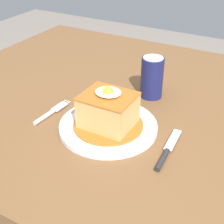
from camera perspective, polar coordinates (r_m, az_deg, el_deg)
The scene contains 6 objects.
dining_table at distance 1.04m, azimuth 2.43°, elevation -2.92°, with size 1.25×1.00×0.77m.
main_plate at distance 0.85m, azimuth -0.65°, elevation -2.40°, with size 0.25×0.25×0.02m.
sandwich_meal at distance 0.83m, azimuth -0.67°, elevation 0.14°, with size 0.18×0.18×0.11m.
fork at distance 0.92m, azimuth -10.73°, elevation -0.27°, with size 0.02×0.14×0.01m.
knife at distance 0.77m, azimuth 9.20°, elevation -7.08°, with size 0.03×0.17×0.01m.
soda_can at distance 0.98m, azimuth 6.89°, elevation 5.93°, with size 0.07×0.07×0.12m.
Camera 1 is at (0.38, -0.77, 1.26)m, focal length 53.19 mm.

